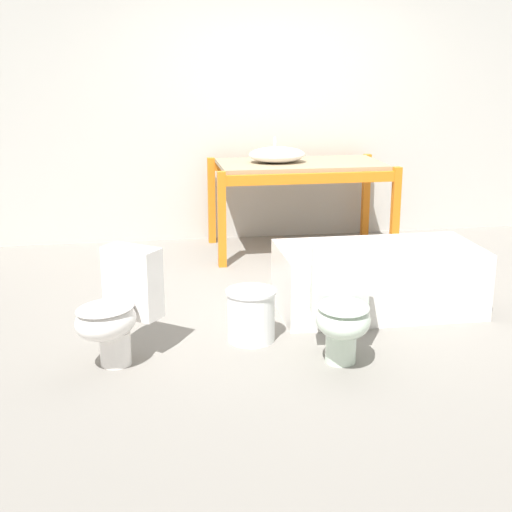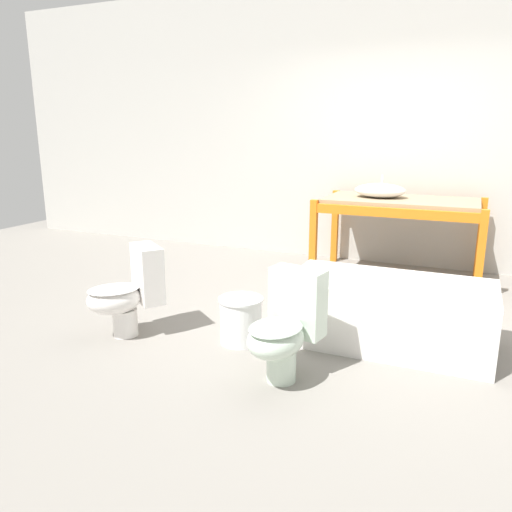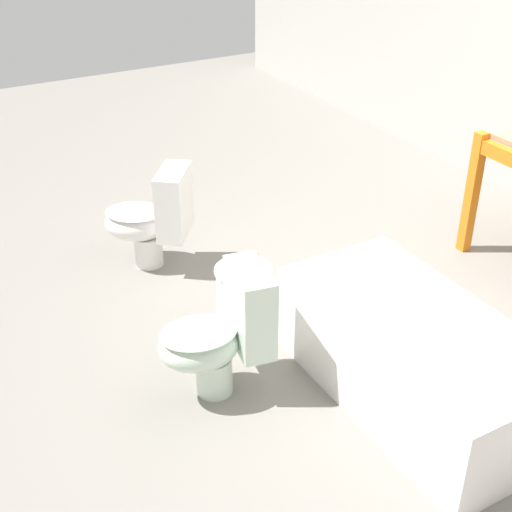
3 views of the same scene
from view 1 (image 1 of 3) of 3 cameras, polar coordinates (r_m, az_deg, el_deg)
name	(u,v)px [view 1 (image 1 of 3)]	position (r m, az deg, el deg)	size (l,w,h in m)	color
ground_plane	(314,291)	(5.69, 4.65, -2.84)	(12.00, 12.00, 0.00)	gray
warehouse_wall_rear	(272,78)	(7.24, 1.26, 14.07)	(10.80, 0.08, 3.20)	beige
shelving_rack	(300,175)	(6.74, 3.54, 6.49)	(1.66, 0.94, 0.85)	orange
sink_basin	(277,155)	(6.68, 1.69, 8.10)	(0.53, 0.39, 0.23)	white
bathtub_main	(378,274)	(5.26, 9.73, -1.43)	(1.45, 0.72, 0.48)	white
toilet_near	(341,306)	(4.35, 6.85, -3.96)	(0.43, 0.60, 0.69)	silver
toilet_far	(118,308)	(4.36, -11.02, -4.08)	(0.61, 0.64, 0.69)	white
bucket_white	(251,314)	(4.67, -0.40, -4.67)	(0.33, 0.33, 0.34)	white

